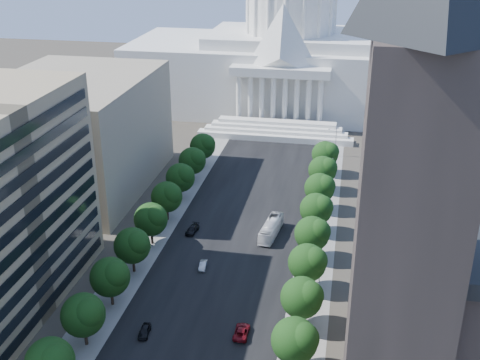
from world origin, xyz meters
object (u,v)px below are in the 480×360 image
Objects in this scene: car_red at (242,332)px; car_dark_b at (192,230)px; car_silver at (203,265)px; city_bus at (271,229)px; car_dark_a at (145,331)px.

car_red reaches higher than car_dark_b.
car_silver is 0.32× the size of city_bus.
car_dark_a is 23.94m from car_silver.
car_silver is 0.78× the size of car_dark_b.
car_dark_a is 0.84× the size of car_dark_b.
car_red is at bearing -55.38° from car_dark_b.
car_red reaches higher than car_dark_a.
city_bus reaches higher than car_silver.
car_dark_a is at bearing -80.79° from car_dark_b.
car_red is 0.43× the size of city_bus.
car_dark_b reaches higher than car_silver.
car_silver is 20.87m from city_bus.
car_dark_a is 17.23m from car_red.
car_red is (12.12, -20.40, 0.09)m from car_silver.
car_dark_b is (-1.44, 38.32, 0.01)m from car_dark_a.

